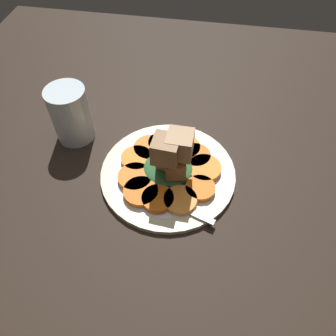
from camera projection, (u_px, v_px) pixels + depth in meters
The scene contains 16 objects.
table_slab at pixel (168, 178), 63.83cm from camera, with size 120.00×120.00×2.00cm, color black.
plate at pixel (168, 173), 62.65cm from camera, with size 25.63×25.63×1.05cm.
carrot_slice_0 at pixel (150, 148), 65.12cm from camera, with size 6.52×6.52×1.09cm, color orange.
carrot_slice_1 at pixel (137, 159), 63.44cm from camera, with size 6.14×6.14×1.09cm, color orange.
carrot_slice_2 at pixel (135, 177), 60.62cm from camera, with size 6.40×6.40×1.09cm, color orange.
carrot_slice_3 at pixel (141, 192), 58.59cm from camera, with size 6.31×6.31×1.09cm, color orange.
carrot_slice_4 at pixel (158, 199), 57.65cm from camera, with size 5.73×5.73×1.09cm, color #D45F12.
carrot_slice_5 at pixel (180, 200), 57.49cm from camera, with size 5.91×5.91×1.09cm, color orange.
carrot_slice_6 at pixel (200, 188), 59.05cm from camera, with size 5.44×5.44×1.09cm, color orange.
carrot_slice_7 at pixel (204, 168), 61.93cm from camera, with size 6.43×6.43×1.09cm, color orange.
carrot_slice_8 at pixel (195, 156), 63.87cm from camera, with size 5.92×5.92×1.09cm, color orange.
carrot_slice_9 at pixel (184, 148), 65.23cm from camera, with size 6.52×6.52×1.09cm, color orange.
carrot_slice_10 at pixel (165, 144), 65.90cm from camera, with size 6.70×6.70×1.09cm, color orange.
center_pile at pixel (170, 158), 58.28cm from camera, with size 9.39×8.60×10.69cm.
fork at pixel (164, 200), 57.96cm from camera, with size 18.02×7.70×0.40cm.
water_glass at pixel (71, 114), 65.17cm from camera, with size 7.83×7.83×11.68cm.
Camera 1 is at (6.52, -37.78, 52.08)cm, focal length 35.00 mm.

